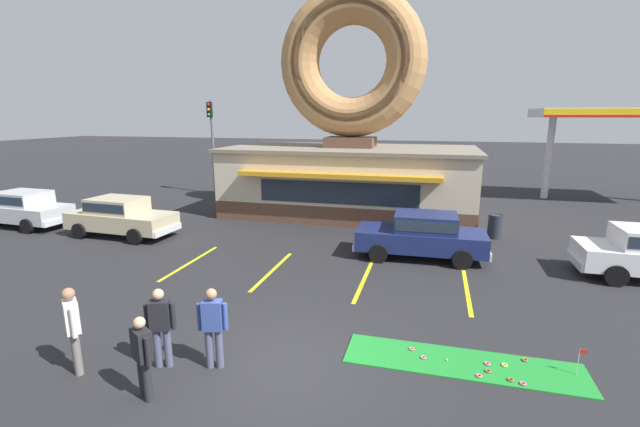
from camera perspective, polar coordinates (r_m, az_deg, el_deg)
ground_plane at (r=9.16m, az=-4.87°, el=-19.55°), size 160.00×160.00×0.00m
donut_shop_building at (r=21.61m, az=4.07°, el=9.82°), size 12.30×6.75×10.96m
putting_mat at (r=9.62m, az=18.44°, el=-18.42°), size 4.72×1.16×0.03m
mini_donut_near_left at (r=9.28m, az=20.45°, el=-19.61°), size 0.13×0.13×0.04m
mini_donut_near_right at (r=9.38m, az=24.07°, el=-19.57°), size 0.13×0.13×0.04m
mini_donut_mid_left at (r=9.54m, az=13.60°, el=-18.14°), size 0.13×0.13×0.04m
mini_donut_mid_centre at (r=9.48m, az=21.49°, el=-18.95°), size 0.13×0.13×0.04m
mini_donut_mid_right at (r=9.78m, az=12.14°, el=-17.23°), size 0.13×0.13×0.04m
mini_donut_far_left at (r=9.36m, az=25.43°, el=-19.78°), size 0.13×0.13×0.04m
mini_donut_far_centre at (r=9.79m, az=23.39°, el=-18.04°), size 0.13×0.13×0.04m
mini_donut_far_right at (r=10.12m, az=25.65°, el=-17.20°), size 0.13×0.13×0.04m
mini_donut_extra at (r=9.71m, az=21.40°, el=-18.13°), size 0.13×0.13×0.04m
golf_ball at (r=9.57m, az=16.56°, el=-18.20°), size 0.04×0.04×0.04m
putting_flag_pin at (r=9.95m, az=31.47°, el=-15.87°), size 0.13×0.01×0.55m
car_navy at (r=15.39m, az=13.47°, el=-2.64°), size 4.60×2.06×1.60m
car_silver at (r=23.46m, az=-34.92°, el=0.68°), size 4.64×2.14×1.60m
car_champagne at (r=19.55m, az=-25.08°, el=-0.22°), size 4.63×2.13×1.60m
pedestrian_blue_sweater_man at (r=9.69m, az=-30.08°, el=-12.85°), size 0.48×0.43×1.76m
pedestrian_hooded_kid at (r=8.42m, az=-22.59°, el=-16.95°), size 0.53×0.40×1.56m
pedestrian_leather_jacket_man at (r=9.21m, az=-20.48°, el=-13.66°), size 0.57×0.35×1.66m
pedestrian_clipboard_woman at (r=8.89m, az=-14.09°, el=-14.14°), size 0.58×0.33×1.68m
trash_bin at (r=18.89m, az=22.29°, el=-1.55°), size 0.57×0.57×0.97m
traffic_light_pole at (r=27.79m, az=-14.23°, el=10.09°), size 0.28×0.47×5.80m
gas_station_canopy at (r=29.99m, az=35.29°, el=10.54°), size 9.00×4.46×5.30m
parking_stripe_far_left at (r=15.37m, az=-16.92°, el=-6.27°), size 0.12×3.60×0.01m
parking_stripe_left at (r=14.07m, az=-6.37°, el=-7.57°), size 0.12×3.60×0.01m
parking_stripe_mid_left at (r=13.33m, az=5.89°, el=-8.75°), size 0.12×3.60×0.01m
parking_stripe_centre at (r=13.24m, az=18.99°, el=-9.57°), size 0.12×3.60×0.01m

